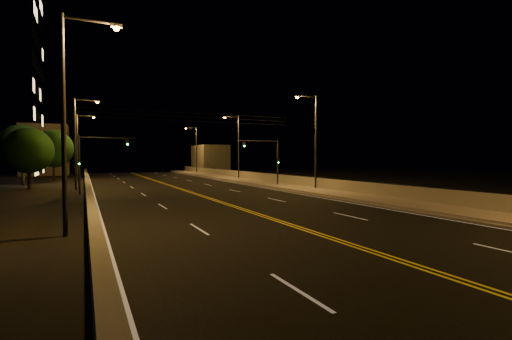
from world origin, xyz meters
name	(u,v)px	position (x,y,z in m)	size (l,w,h in m)	color
ground	(470,284)	(0.00, 0.00, 0.00)	(160.00, 160.00, 0.00)	black
road	(221,202)	(0.00, 20.00, 0.01)	(18.00, 120.00, 0.02)	black
sidewalk	(337,194)	(10.80, 20.00, 0.15)	(3.60, 120.00, 0.30)	gray
curb	(319,196)	(8.93, 20.00, 0.07)	(0.14, 120.00, 0.15)	gray
parapet_wall	(352,186)	(12.45, 20.00, 0.80)	(0.30, 120.00, 1.00)	gray
jersey_barrier	(90,202)	(-9.09, 20.00, 0.49)	(0.45, 120.00, 0.98)	gray
distant_building_right	(210,159)	(16.50, 73.59, 3.05)	(6.00, 10.00, 6.09)	slate
distant_building_left	(45,150)	(-16.00, 74.43, 4.77)	(8.00, 8.00, 9.55)	slate
parapet_rail	(352,181)	(12.45, 20.00, 1.33)	(0.06, 0.06, 120.00)	black
lane_markings	(221,202)	(0.00, 19.93, 0.02)	(17.32, 116.00, 0.00)	silver
streetlight_1	(314,136)	(11.53, 24.76, 5.52)	(2.55, 0.28, 9.61)	#2D2D33
streetlight_2	(237,143)	(11.53, 45.18, 5.52)	(2.55, 0.28, 9.61)	#2D2D33
streetlight_3	(195,147)	(11.53, 68.09, 5.52)	(2.55, 0.28, 9.61)	#2D2D33
streetlight_4	(70,109)	(-9.93, 11.54, 5.52)	(2.55, 0.28, 9.61)	#2D2D33
streetlight_5	(78,137)	(-9.93, 36.63, 5.52)	(2.55, 0.28, 9.61)	#2D2D33
streetlight_6	(79,143)	(-9.93, 53.14, 5.52)	(2.55, 0.28, 9.61)	#2D2D33
traffic_signal_right	(269,156)	(9.93, 31.34, 3.52)	(5.11, 0.31, 5.48)	#2D2D33
traffic_signal_left	(92,156)	(-8.73, 31.34, 3.52)	(5.11, 0.31, 5.48)	#2D2D33
overhead_wires	(188,117)	(0.00, 29.50, 7.40)	(22.00, 0.03, 0.83)	black
tree_0	(29,151)	(-14.66, 39.17, 4.14)	(4.85, 4.85, 6.57)	black
tree_1	(22,147)	(-16.16, 46.47, 4.68)	(5.48, 5.48, 7.43)	black
tree_2	(53,149)	(-13.33, 53.51, 4.64)	(5.43, 5.43, 7.36)	black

